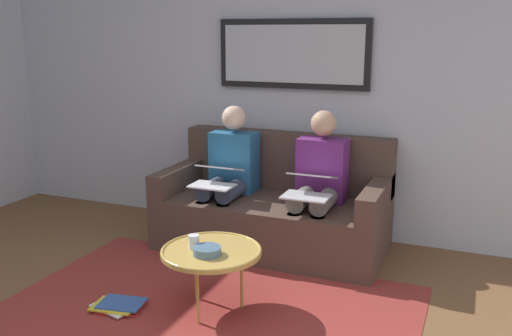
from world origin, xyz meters
name	(u,v)px	position (x,y,z in m)	size (l,w,h in m)	color
wall_rear	(296,83)	(0.00, -2.60, 1.30)	(6.00, 0.12, 2.60)	#B7BCC6
area_rug	(205,312)	(0.00, -0.85, 0.00)	(2.60, 1.80, 0.01)	maroon
couch	(275,208)	(0.00, -2.12, 0.31)	(1.81, 0.90, 0.90)	#4C382D
framed_mirror	(293,54)	(0.00, -2.51, 1.55)	(1.32, 0.05, 0.57)	black
coffee_table	(211,252)	(-0.03, -0.90, 0.40)	(0.63, 0.63, 0.42)	tan
cup	(194,242)	(0.08, -0.88, 0.45)	(0.07, 0.07, 0.09)	silver
bowl	(207,251)	(-0.04, -0.82, 0.43)	(0.17, 0.17, 0.05)	slate
person_left	(319,180)	(-0.38, -2.05, 0.61)	(0.38, 0.58, 1.14)	#66236B
laptop_silver	(310,185)	(-0.38, -1.81, 0.63)	(0.34, 0.38, 0.16)	silver
person_right	(229,171)	(0.38, -2.05, 0.61)	(0.38, 0.58, 1.14)	#235B84
laptop_white	(216,176)	(0.38, -1.81, 0.63)	(0.34, 0.36, 0.15)	white
magazine_stack	(118,305)	(0.53, -0.68, 0.03)	(0.35, 0.28, 0.04)	red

